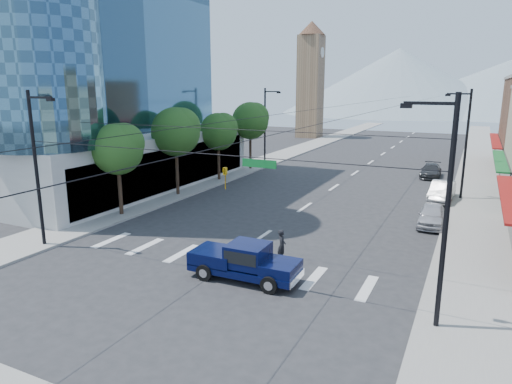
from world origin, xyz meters
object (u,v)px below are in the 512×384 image
(parked_car_mid, at_px, (442,191))
(parked_car_far, at_px, (431,171))
(pickup_truck, at_px, (244,261))
(parked_car_near, at_px, (432,215))
(pedestrian, at_px, (282,246))

(parked_car_mid, distance_m, parked_car_far, 10.40)
(parked_car_far, bearing_deg, pickup_truck, -101.30)
(parked_car_mid, bearing_deg, parked_car_near, -88.09)
(parked_car_near, xyz_separation_m, parked_car_mid, (0.10, 7.64, 0.08))
(pickup_truck, distance_m, parked_car_mid, 22.20)
(parked_car_near, bearing_deg, parked_car_mid, 87.16)
(pickup_truck, bearing_deg, parked_car_near, 60.02)
(parked_car_near, distance_m, parked_car_mid, 7.64)
(pickup_truck, xyz_separation_m, parked_car_far, (5.64, 31.16, -0.28))
(pedestrian, height_order, parked_car_near, pedestrian)
(pickup_truck, height_order, parked_car_mid, pickup_truck)
(pickup_truck, distance_m, pedestrian, 3.01)
(pickup_truck, height_order, parked_car_far, pickup_truck)
(parked_car_near, xyz_separation_m, parked_car_far, (-1.70, 17.88, -0.04))
(pedestrian, distance_m, parked_car_near, 12.28)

